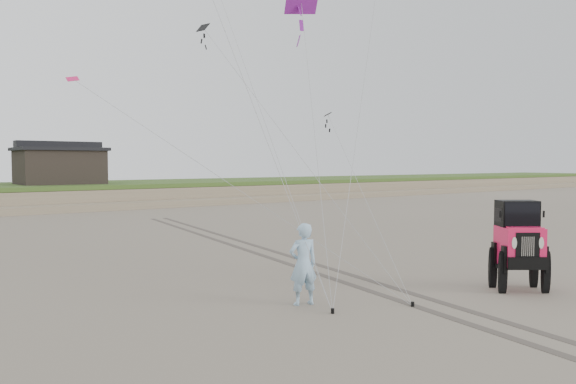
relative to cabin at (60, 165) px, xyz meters
name	(u,v)px	position (x,y,z in m)	size (l,w,h in m)	color
ground	(388,305)	(-2.00, -37.00, -3.24)	(160.00, 160.00, 0.00)	#6B6054
dune_ridge	(32,196)	(-2.00, 0.50, -2.42)	(160.00, 14.25, 1.73)	#7A6B54
cabin	(60,165)	(0.00, 0.00, 0.00)	(6.40, 5.40, 3.35)	black
jeep	(519,255)	(1.89, -38.03, -2.28)	(2.21, 5.13, 1.91)	#F01A52
man	(303,264)	(-3.64, -35.80, -2.26)	(0.72, 0.47, 1.96)	#8BC3D8
stake_main	(333,311)	(-3.59, -36.82, -3.18)	(0.08, 0.08, 0.12)	black
stake_aux	(413,304)	(-1.68, -37.50, -3.18)	(0.08, 0.08, 0.12)	black
tire_tracks	(268,253)	(0.00, -29.00, -3.23)	(5.22, 29.74, 0.01)	#4C443D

